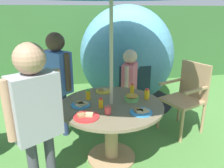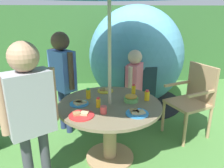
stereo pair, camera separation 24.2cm
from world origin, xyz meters
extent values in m
cube|color=#477A38|center=(0.00, 0.00, -0.01)|extent=(10.00, 10.00, 0.02)
cube|color=#33602D|center=(0.00, 3.14, 0.87)|extent=(9.00, 0.70, 1.74)
cylinder|color=tan|center=(0.00, 0.00, 0.01)|extent=(0.55, 0.55, 0.03)
cylinder|color=tan|center=(0.00, 0.00, 0.33)|extent=(0.15, 0.15, 0.66)
cylinder|color=#75664C|center=(0.00, 0.00, 0.67)|extent=(1.11, 1.11, 0.03)
cylinder|color=#B7AD8C|center=(0.00, 0.00, 1.07)|extent=(0.04, 0.04, 2.14)
cylinder|color=tan|center=(0.80, 0.53, 0.22)|extent=(0.04, 0.04, 0.45)
cylinder|color=tan|center=(0.95, 0.13, 0.22)|extent=(0.04, 0.04, 0.45)
cylinder|color=tan|center=(1.20, 0.68, 0.22)|extent=(0.04, 0.04, 0.45)
cylinder|color=tan|center=(1.35, 0.29, 0.22)|extent=(0.04, 0.04, 0.45)
cube|color=tan|center=(1.08, 0.41, 0.46)|extent=(0.60, 0.60, 0.04)
cube|color=tan|center=(1.28, 0.48, 0.73)|extent=(0.20, 0.44, 0.49)
cube|color=tan|center=(1.00, 0.60, 0.68)|extent=(0.45, 0.20, 0.03)
cube|color=tan|center=(1.15, 0.21, 0.68)|extent=(0.45, 0.20, 0.03)
ellipsoid|color=teal|center=(0.62, 1.67, 0.87)|extent=(1.85, 1.90, 1.74)
cylinder|color=black|center=(0.62, 1.67, 0.01)|extent=(1.94, 1.94, 0.01)
cube|color=#1A313A|center=(0.52, 0.83, 0.48)|extent=(0.47, 0.08, 0.78)
cylinder|color=brown|center=(0.44, 0.77, 0.26)|extent=(0.07, 0.07, 0.51)
cylinder|color=brown|center=(0.38, 0.66, 0.26)|extent=(0.07, 0.07, 0.51)
cube|color=#EA727F|center=(0.41, 0.71, 0.73)|extent=(0.29, 0.34, 0.43)
cylinder|color=#D8B293|center=(0.49, 0.86, 0.75)|extent=(0.06, 0.06, 0.39)
cylinder|color=#D8B293|center=(0.32, 0.57, 0.75)|extent=(0.06, 0.06, 0.39)
sphere|color=#D8B293|center=(0.41, 0.71, 1.04)|extent=(0.19, 0.19, 0.19)
cylinder|color=navy|center=(-0.61, 0.75, 0.31)|extent=(0.09, 0.09, 0.62)
cylinder|color=navy|center=(-0.52, 0.63, 0.31)|extent=(0.09, 0.09, 0.62)
cube|color=#4C72C6|center=(-0.57, 0.69, 0.89)|extent=(0.38, 0.40, 0.53)
cylinder|color=#4C3828|center=(-0.69, 0.84, 0.91)|extent=(0.07, 0.07, 0.47)
cylinder|color=#4C3828|center=(-0.44, 0.53, 0.91)|extent=(0.07, 0.07, 0.47)
sphere|color=#4C3828|center=(-0.57, 0.69, 1.27)|extent=(0.24, 0.24, 0.24)
cylinder|color=#3F3F47|center=(-0.64, -0.38, 0.32)|extent=(0.09, 0.09, 0.64)
cube|color=#99999E|center=(-0.70, -0.43, 0.91)|extent=(0.42, 0.37, 0.54)
cylinder|color=tan|center=(-0.88, -0.53, 0.94)|extent=(0.07, 0.07, 0.49)
cylinder|color=tan|center=(-0.53, -0.32, 0.94)|extent=(0.07, 0.07, 0.49)
sphere|color=tan|center=(-0.70, -0.43, 1.30)|extent=(0.24, 0.24, 0.24)
cylinder|color=#66B259|center=(0.24, 0.04, 0.71)|extent=(0.16, 0.16, 0.04)
ellipsoid|color=gold|center=(0.24, 0.04, 0.75)|extent=(0.13, 0.13, 0.04)
cylinder|color=yellow|center=(-0.02, 0.38, 0.70)|extent=(0.19, 0.19, 0.01)
cube|color=tan|center=(0.00, 0.38, 0.71)|extent=(0.09, 0.09, 0.02)
cube|color=#9E7547|center=(-0.06, 0.39, 0.71)|extent=(0.07, 0.07, 0.02)
cylinder|color=red|center=(-0.29, -0.26, 0.70)|extent=(0.24, 0.24, 0.01)
cube|color=tan|center=(-0.26, -0.25, 0.71)|extent=(0.09, 0.09, 0.02)
cube|color=#9E7547|center=(-0.34, -0.25, 0.71)|extent=(0.08, 0.08, 0.02)
cylinder|color=#338CD8|center=(-0.33, 0.02, 0.70)|extent=(0.20, 0.20, 0.01)
cube|color=tan|center=(-0.29, 0.02, 0.71)|extent=(0.09, 0.09, 0.02)
cube|color=#9E7547|center=(-0.34, 0.04, 0.71)|extent=(0.10, 0.10, 0.02)
cube|color=tan|center=(-0.33, -0.01, 0.71)|extent=(0.10, 0.10, 0.02)
cylinder|color=#338CD8|center=(0.24, -0.27, 0.70)|extent=(0.22, 0.22, 0.01)
cube|color=tan|center=(0.27, -0.28, 0.71)|extent=(0.09, 0.09, 0.02)
cube|color=#9E7547|center=(0.22, -0.24, 0.71)|extent=(0.08, 0.08, 0.02)
cube|color=tan|center=(0.22, -0.29, 0.71)|extent=(0.08, 0.08, 0.02)
cylinder|color=yellow|center=(0.31, 0.26, 0.74)|extent=(0.05, 0.05, 0.11)
cylinder|color=red|center=(0.31, 0.26, 0.80)|extent=(0.03, 0.03, 0.02)
cylinder|color=yellow|center=(-0.13, -0.08, 0.73)|extent=(0.05, 0.05, 0.09)
cylinder|color=red|center=(-0.13, -0.08, 0.79)|extent=(0.03, 0.03, 0.02)
cylinder|color=yellow|center=(0.42, 0.06, 0.74)|extent=(0.06, 0.06, 0.10)
cylinder|color=red|center=(0.42, 0.06, 0.80)|extent=(0.04, 0.04, 0.02)
cylinder|color=yellow|center=(-0.23, 0.18, 0.74)|extent=(0.05, 0.05, 0.10)
cylinder|color=green|center=(-0.23, 0.18, 0.80)|extent=(0.04, 0.04, 0.02)
cylinder|color=#E04C47|center=(-0.08, -0.23, 0.73)|extent=(0.06, 0.06, 0.07)
camera|label=1|loc=(-0.43, -2.10, 1.64)|focal=34.99mm
camera|label=2|loc=(-0.19, -2.14, 1.64)|focal=34.99mm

